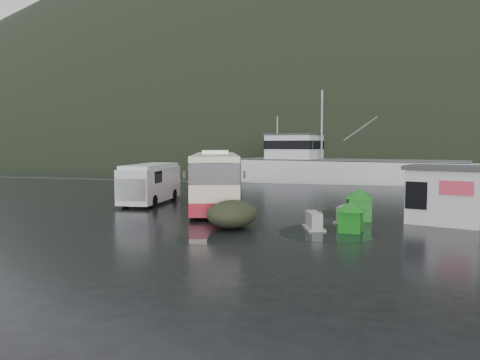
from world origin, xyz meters
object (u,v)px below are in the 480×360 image
(white_van, at_px, (151,203))
(jersey_barrier_b, at_px, (314,229))
(waste_bin_right, at_px, (359,220))
(jersey_barrier_a, at_px, (346,222))
(waste_bin_left, at_px, (350,232))
(ticket_kiosk, at_px, (444,223))
(dome_tent, at_px, (233,227))
(fishing_trawler, at_px, (350,179))
(coach_bus, at_px, (215,205))

(white_van, height_order, jersey_barrier_b, white_van)
(waste_bin_right, relative_size, jersey_barrier_b, 1.03)
(white_van, distance_m, jersey_barrier_a, 12.83)
(white_van, xyz_separation_m, waste_bin_left, (12.56, -6.43, 0.00))
(waste_bin_right, height_order, ticket_kiosk, ticket_kiosk)
(waste_bin_right, bearing_deg, ticket_kiosk, 1.32)
(waste_bin_right, bearing_deg, jersey_barrier_b, -120.74)
(dome_tent, height_order, fishing_trawler, fishing_trawler)
(dome_tent, bearing_deg, coach_bus, 114.68)
(coach_bus, bearing_deg, waste_bin_left, -56.90)
(waste_bin_right, relative_size, jersey_barrier_a, 0.97)
(waste_bin_left, height_order, ticket_kiosk, ticket_kiosk)
(jersey_barrier_b, bearing_deg, waste_bin_right, 59.26)
(waste_bin_left, bearing_deg, white_van, 152.89)
(ticket_kiosk, bearing_deg, waste_bin_left, -123.44)
(waste_bin_left, distance_m, dome_tent, 5.18)
(coach_bus, distance_m, jersey_barrier_b, 9.24)
(waste_bin_left, relative_size, jersey_barrier_a, 0.82)
(coach_bus, distance_m, ticket_kiosk, 12.89)
(jersey_barrier_a, bearing_deg, fishing_trawler, 92.30)
(waste_bin_right, distance_m, jersey_barrier_a, 0.97)
(waste_bin_left, xyz_separation_m, jersey_barrier_a, (-0.32, 2.58, 0.00))
(fishing_trawler, bearing_deg, waste_bin_left, -74.98)
(dome_tent, xyz_separation_m, jersey_barrier_b, (3.59, 0.50, 0.00))
(waste_bin_right, height_order, fishing_trawler, fishing_trawler)
(white_van, bearing_deg, fishing_trawler, 61.42)
(waste_bin_right, xyz_separation_m, jersey_barrier_b, (-1.83, -3.07, 0.00))
(waste_bin_left, distance_m, fishing_trawler, 31.49)
(coach_bus, xyz_separation_m, white_van, (-4.24, -0.19, 0.00))
(waste_bin_left, relative_size, waste_bin_right, 0.84)
(ticket_kiosk, distance_m, jersey_barrier_a, 4.58)
(jersey_barrier_b, bearing_deg, ticket_kiosk, 28.78)
(white_van, bearing_deg, coach_bus, -2.07)
(coach_bus, relative_size, waste_bin_right, 7.66)
(fishing_trawler, bearing_deg, dome_tent, -84.34)
(waste_bin_right, bearing_deg, jersey_barrier_a, -125.30)
(dome_tent, bearing_deg, white_van, 138.05)
(waste_bin_left, xyz_separation_m, waste_bin_right, (0.24, 3.37, 0.00))
(dome_tent, distance_m, ticket_kiosk, 10.05)
(waste_bin_right, bearing_deg, coach_bus, 159.18)
(waste_bin_left, bearing_deg, waste_bin_right, 85.91)
(white_van, xyz_separation_m, fishing_trawler, (11.08, 25.03, 0.00))
(waste_bin_left, relative_size, jersey_barrier_b, 0.87)
(ticket_kiosk, bearing_deg, waste_bin_right, -161.77)
(jersey_barrier_a, distance_m, jersey_barrier_b, 2.61)
(jersey_barrier_b, height_order, fishing_trawler, fishing_trawler)
(waste_bin_left, distance_m, jersey_barrier_b, 1.62)
(white_van, relative_size, waste_bin_right, 3.83)
(coach_bus, xyz_separation_m, dome_tent, (3.14, -6.83, 0.00))
(ticket_kiosk, height_order, jersey_barrier_a, ticket_kiosk)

